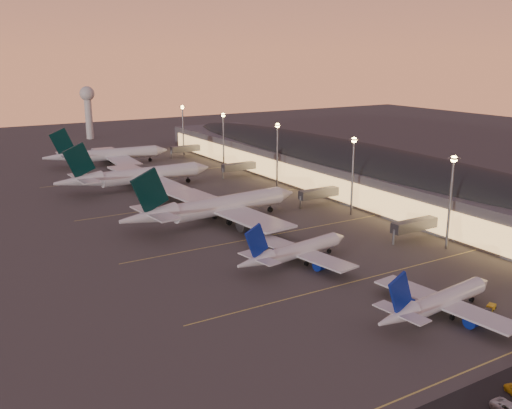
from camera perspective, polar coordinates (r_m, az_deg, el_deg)
The scene contains 11 objects.
ground at distance 141.57m, azimuth 8.83°, elevation -6.86°, with size 700.00×700.00×0.00m, color #44413F.
airliner_narrow_south at distance 122.60m, azimuth 17.74°, elevation -9.28°, with size 35.75×32.11×12.76m.
airliner_narrow_north at distance 145.28m, azimuth 3.93°, elevation -4.70°, with size 37.00×33.40×13.23m.
airliner_wide_near at distance 179.43m, azimuth -4.10°, elevation -0.27°, with size 63.81×58.43×20.41m.
airliner_wide_mid at distance 229.18m, azimuth -11.79°, elevation 2.79°, with size 64.02×58.27×20.50m.
airliner_wide_far at distance 283.27m, azimuth -14.57°, elevation 4.83°, with size 59.76×54.44×19.13m.
terminal_building at distance 231.02m, azimuth 9.23°, elevation 3.90°, with size 56.35×255.00×17.46m.
light_masts at distance 207.88m, azimuth 5.19°, elevation 5.27°, with size 2.20×217.20×25.90m.
radar_tower at distance 373.69m, azimuth -16.47°, elevation 9.65°, with size 9.00×9.00×32.50m.
lane_markings at distance 172.16m, azimuth 0.29°, elevation -2.70°, with size 90.00×180.36×0.00m.
baggage_tug_b at distance 130.79m, azimuth 22.40°, elevation -9.52°, with size 3.67×2.40×1.02m.
Camera 1 is at (-85.72, -99.96, 51.98)m, focal length 40.00 mm.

